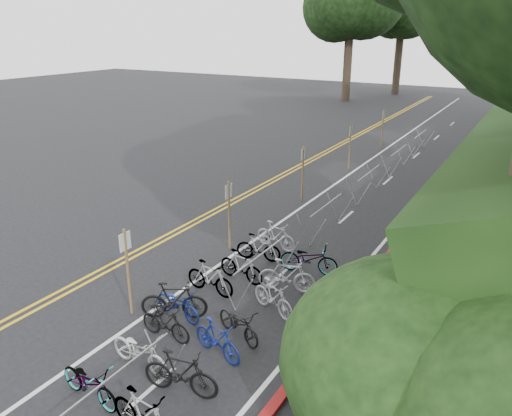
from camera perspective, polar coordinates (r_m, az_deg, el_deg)
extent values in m
plane|color=black|center=(14.85, -15.80, -10.98)|extent=(120.00, 120.00, 0.00)
cube|color=gold|center=(23.17, -1.97, 1.32)|extent=(0.12, 80.00, 0.01)
cube|color=gold|center=(23.02, -1.34, 1.20)|extent=(0.12, 80.00, 0.01)
cube|color=silver|center=(21.75, 5.08, -0.03)|extent=(0.12, 80.00, 0.01)
cube|color=silver|center=(20.46, 15.77, -2.08)|extent=(0.12, 80.00, 0.01)
cube|color=silver|center=(11.86, -11.85, -19.51)|extent=(0.10, 1.60, 0.01)
cube|color=silver|center=(15.97, 2.62, -7.81)|extent=(0.10, 1.60, 0.01)
cube|color=silver|center=(21.01, 10.26, -1.03)|extent=(0.10, 1.60, 0.01)
cube|color=silver|center=(26.45, 14.83, 3.06)|extent=(0.10, 1.60, 0.01)
cube|color=silver|center=(32.10, 17.83, 5.73)|extent=(0.10, 1.60, 0.01)
cube|color=silver|center=(37.85, 19.94, 7.59)|extent=(0.10, 1.60, 0.01)
cube|color=silver|center=(43.67, 21.51, 8.94)|extent=(0.10, 1.60, 0.01)
cube|color=maroon|center=(22.18, 18.38, -0.49)|extent=(0.25, 28.00, 0.10)
cube|color=#382819|center=(31.58, 23.67, 4.91)|extent=(1.40, 44.00, 0.16)
ellipsoid|color=#284C19|center=(13.43, 16.50, -9.47)|extent=(2.00, 2.80, 1.60)
ellipsoid|color=#284C19|center=(17.64, 23.28, -1.22)|extent=(2.60, 3.64, 2.08)
ellipsoid|color=#284C19|center=(29.20, 26.25, 6.39)|extent=(3.00, 4.20, 2.40)
ellipsoid|color=#284C19|center=(16.17, 18.46, -5.00)|extent=(1.80, 2.52, 1.44)
ellipsoid|color=black|center=(11.12, 17.34, -15.31)|extent=(5.28, 6.16, 3.52)
cylinder|color=#2D2319|center=(54.00, 10.39, 15.47)|extent=(0.85, 0.85, 6.65)
ellipsoid|color=black|center=(53.87, 10.82, 21.89)|extent=(9.10, 9.10, 8.64)
cylinder|color=#2D2319|center=(60.73, 15.85, 15.30)|extent=(0.83, 0.83, 6.14)
ellipsoid|color=black|center=(60.57, 16.37, 20.44)|extent=(7.96, 7.96, 7.56)
cylinder|color=#999BA0|center=(10.41, -16.32, -18.15)|extent=(0.05, 3.36, 0.05)
cylinder|color=#999BA0|center=(11.79, -11.34, -16.13)|extent=(0.59, 0.04, 1.16)
cylinder|color=#999BA0|center=(11.49, -9.14, -17.07)|extent=(0.59, 0.04, 1.16)
cylinder|color=#999BA0|center=(14.71, 0.52, -5.36)|extent=(0.05, 3.00, 0.05)
cylinder|color=#999BA0|center=(14.05, -3.36, -9.36)|extent=(0.58, 0.04, 1.13)
cylinder|color=#999BA0|center=(13.79, -1.39, -9.95)|extent=(0.58, 0.04, 1.13)
cylinder|color=#999BA0|center=(16.19, 2.12, -5.13)|extent=(0.58, 0.04, 1.13)
cylinder|color=#999BA0|center=(15.96, 3.90, -5.56)|extent=(0.58, 0.04, 1.13)
cylinder|color=#999BA0|center=(18.89, 8.06, 0.36)|extent=(0.05, 3.00, 0.05)
cylinder|color=#999BA0|center=(17.99, 5.43, -2.52)|extent=(0.58, 0.04, 1.13)
cylinder|color=#999BA0|center=(17.79, 7.07, -2.86)|extent=(0.58, 0.04, 1.13)
cylinder|color=#999BA0|center=(20.40, 8.77, 0.13)|extent=(0.58, 0.04, 1.13)
cylinder|color=#999BA0|center=(20.22, 10.24, -0.15)|extent=(0.58, 0.04, 1.13)
cylinder|color=#999BA0|center=(23.39, 12.79, 3.95)|extent=(0.05, 3.00, 0.05)
cylinder|color=#999BA0|center=(22.36, 10.88, 1.80)|extent=(0.58, 0.04, 1.13)
cylinder|color=#999BA0|center=(22.20, 12.23, 1.56)|extent=(0.58, 0.04, 1.13)
cylinder|color=#999BA0|center=(24.91, 13.08, 3.54)|extent=(0.58, 0.04, 1.13)
cylinder|color=#999BA0|center=(24.77, 14.31, 3.34)|extent=(0.58, 0.04, 1.13)
cylinder|color=#999BA0|center=(28.06, 15.98, 6.35)|extent=(0.05, 3.00, 0.05)
cylinder|color=#999BA0|center=(26.95, 14.52, 4.67)|extent=(0.58, 0.04, 1.13)
cylinder|color=#999BA0|center=(26.82, 15.66, 4.49)|extent=(0.58, 0.04, 1.13)
cylinder|color=#999BA0|center=(29.58, 16.06, 5.88)|extent=(0.58, 0.04, 1.13)
cylinder|color=#999BA0|center=(29.46, 17.12, 5.72)|extent=(0.58, 0.04, 1.13)
cylinder|color=#999BA0|center=(32.83, 18.28, 8.05)|extent=(0.05, 3.00, 0.05)
cylinder|color=#999BA0|center=(31.67, 17.10, 6.69)|extent=(0.58, 0.04, 1.13)
cylinder|color=#999BA0|center=(31.55, 18.09, 6.54)|extent=(0.58, 0.04, 1.13)
cylinder|color=#999BA0|center=(34.34, 18.24, 7.57)|extent=(0.58, 0.04, 1.13)
cylinder|color=#999BA0|center=(34.23, 19.16, 7.43)|extent=(0.58, 0.04, 1.13)
cylinder|color=brown|center=(13.90, -14.41, -7.16)|extent=(0.08, 0.08, 2.52)
cube|color=silver|center=(13.52, -14.74, -3.73)|extent=(0.02, 0.40, 0.50)
cylinder|color=brown|center=(17.39, -3.08, -0.88)|extent=(0.08, 0.08, 2.50)
cube|color=silver|center=(17.09, -3.14, 1.94)|extent=(0.02, 0.40, 0.50)
cylinder|color=brown|center=(22.38, 5.35, 3.91)|extent=(0.08, 0.08, 2.50)
cube|color=silver|center=(22.15, 5.43, 6.14)|extent=(0.02, 0.40, 0.50)
cylinder|color=brown|center=(27.77, 10.66, 6.86)|extent=(0.08, 0.08, 2.50)
cube|color=silver|center=(27.58, 10.78, 8.68)|extent=(0.02, 0.40, 0.50)
cylinder|color=brown|center=(33.37, 14.26, 8.81)|extent=(0.08, 0.08, 2.50)
cube|color=silver|center=(33.22, 14.39, 10.32)|extent=(0.02, 0.40, 0.50)
imported|color=black|center=(13.79, -9.37, -10.37)|extent=(1.32, 1.84, 1.09)
imported|color=slate|center=(11.61, -18.50, -18.39)|extent=(0.75, 1.77, 0.90)
imported|color=slate|center=(10.51, -12.73, -22.08)|extent=(0.62, 1.74, 1.03)
imported|color=beige|center=(12.20, -13.14, -15.61)|extent=(0.78, 1.81, 0.93)
imported|color=black|center=(11.30, -8.64, -18.15)|extent=(0.82, 1.82, 1.06)
imported|color=black|center=(13.06, -10.33, -12.77)|extent=(0.46, 1.54, 0.92)
imported|color=navy|center=(12.30, -4.46, -14.73)|extent=(0.82, 1.63, 0.94)
imported|color=navy|center=(13.87, -8.91, -10.73)|extent=(0.80, 1.68, 0.85)
imported|color=black|center=(12.92, -2.00, -13.00)|extent=(1.12, 1.71, 0.85)
imported|color=slate|center=(14.87, -5.28, -7.94)|extent=(0.58, 1.72, 1.02)
imported|color=#9E9EA3|center=(13.89, 1.99, -10.15)|extent=(1.01, 1.66, 0.96)
imported|color=slate|center=(15.50, -1.72, -6.66)|extent=(0.67, 1.70, 1.00)
imported|color=#9E9EA3|center=(14.93, 3.56, -7.70)|extent=(0.97, 1.80, 1.04)
imported|color=slate|center=(16.81, 0.29, -4.52)|extent=(0.75, 1.62, 0.94)
imported|color=slate|center=(16.07, 6.07, -5.77)|extent=(1.03, 1.97, 0.98)
imported|color=#9E9EA3|center=(17.67, 2.28, -3.16)|extent=(0.70, 1.70, 0.99)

